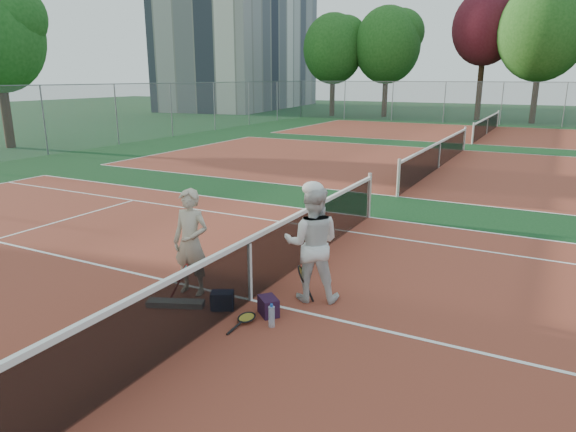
% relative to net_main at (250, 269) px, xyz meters
% --- Properties ---
extents(ground, '(130.00, 130.00, 0.00)m').
position_rel_net_main_xyz_m(ground, '(0.00, 0.00, -0.51)').
color(ground, '#0E3315').
rests_on(ground, ground).
extents(court_main, '(23.77, 10.97, 0.01)m').
position_rel_net_main_xyz_m(court_main, '(0.00, 0.00, -0.51)').
color(court_main, maroon).
rests_on(court_main, ground).
extents(court_far_a, '(23.77, 10.97, 0.01)m').
position_rel_net_main_xyz_m(court_far_a, '(0.00, 13.50, -0.51)').
color(court_far_a, maroon).
rests_on(court_far_a, ground).
extents(court_far_b, '(23.77, 10.97, 0.01)m').
position_rel_net_main_xyz_m(court_far_b, '(0.00, 27.00, -0.51)').
color(court_far_b, maroon).
rests_on(court_far_b, ground).
extents(net_main, '(0.10, 10.98, 1.02)m').
position_rel_net_main_xyz_m(net_main, '(0.00, 0.00, 0.00)').
color(net_main, black).
rests_on(net_main, ground).
extents(net_far_a, '(0.10, 10.98, 1.02)m').
position_rel_net_main_xyz_m(net_far_a, '(0.00, 13.50, 0.00)').
color(net_far_a, black).
rests_on(net_far_a, ground).
extents(net_far_b, '(0.10, 10.98, 1.02)m').
position_rel_net_main_xyz_m(net_far_b, '(0.00, 27.00, 0.00)').
color(net_far_b, black).
rests_on(net_far_b, ground).
extents(fence_back, '(32.00, 0.06, 3.00)m').
position_rel_net_main_xyz_m(fence_back, '(0.00, 34.00, 0.99)').
color(fence_back, slate).
rests_on(fence_back, ground).
extents(apartment_block, '(12.96, 23.18, 15.00)m').
position_rel_net_main_xyz_m(apartment_block, '(-28.00, 44.00, 6.99)').
color(apartment_block, beige).
rests_on(apartment_block, ground).
extents(player_a, '(0.64, 0.45, 1.69)m').
position_rel_net_main_xyz_m(player_a, '(-0.96, -0.17, 0.33)').
color(player_a, '#BBAB91').
rests_on(player_a, ground).
extents(player_b, '(1.06, 0.95, 1.79)m').
position_rel_net_main_xyz_m(player_b, '(0.80, 0.51, 0.39)').
color(player_b, silver).
rests_on(player_b, ground).
extents(racket_red, '(0.41, 0.41, 0.54)m').
position_rel_net_main_xyz_m(racket_red, '(-0.96, -0.40, -0.24)').
color(racket_red, maroon).
rests_on(racket_red, ground).
extents(racket_black_held, '(0.33, 0.34, 0.57)m').
position_rel_net_main_xyz_m(racket_black_held, '(0.71, 0.34, -0.23)').
color(racket_black_held, black).
rests_on(racket_black_held, ground).
extents(racket_spare, '(0.29, 0.61, 0.09)m').
position_rel_net_main_xyz_m(racket_spare, '(0.33, -0.64, -0.46)').
color(racket_spare, black).
rests_on(racket_spare, ground).
extents(sports_bag_navy, '(0.40, 0.36, 0.26)m').
position_rel_net_main_xyz_m(sports_bag_navy, '(-0.21, -0.45, -0.38)').
color(sports_bag_navy, black).
rests_on(sports_bag_navy, ground).
extents(sports_bag_purple, '(0.40, 0.39, 0.27)m').
position_rel_net_main_xyz_m(sports_bag_purple, '(0.50, -0.31, -0.38)').
color(sports_bag_purple, black).
rests_on(sports_bag_purple, ground).
extents(net_cover_canvas, '(0.87, 0.52, 0.09)m').
position_rel_net_main_xyz_m(net_cover_canvas, '(-0.88, -0.71, -0.46)').
color(net_cover_canvas, '#625D58').
rests_on(net_cover_canvas, ground).
extents(water_bottle, '(0.09, 0.09, 0.30)m').
position_rel_net_main_xyz_m(water_bottle, '(0.72, -0.61, -0.36)').
color(water_bottle, '#C9E8FF').
rests_on(water_bottle, ground).
extents(tree_back_0, '(5.18, 5.18, 8.66)m').
position_rel_net_main_xyz_m(tree_back_0, '(-14.29, 36.77, 5.15)').
color(tree_back_0, '#382314').
rests_on(tree_back_0, ground).
extents(tree_back_1, '(5.52, 5.52, 9.09)m').
position_rel_net_main_xyz_m(tree_back_1, '(-9.81, 37.76, 5.39)').
color(tree_back_1, '#382314').
rests_on(tree_back_1, ground).
extents(tree_back_maroon, '(4.94, 4.94, 9.83)m').
position_rel_net_main_xyz_m(tree_back_maroon, '(-2.12, 37.74, 6.45)').
color(tree_back_maroon, '#382314').
rests_on(tree_back_maroon, ground).
extents(tree_back_3, '(6.13, 6.13, 10.01)m').
position_rel_net_main_xyz_m(tree_back_3, '(1.97, 36.40, 5.97)').
color(tree_back_3, '#382314').
rests_on(tree_back_3, ground).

